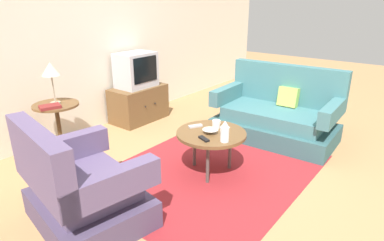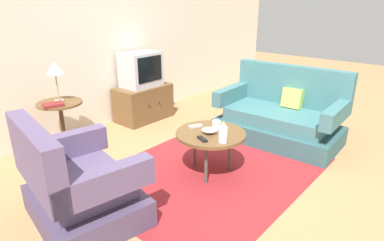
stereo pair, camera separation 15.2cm
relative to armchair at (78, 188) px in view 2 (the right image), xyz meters
name	(u,v)px [view 2 (the right image)]	position (x,y,z in m)	size (l,w,h in m)	color
ground_plane	(216,172)	(1.43, -0.39, -0.32)	(16.00, 16.00, 0.00)	#AD7F51
back_wall	(88,33)	(1.43, 1.85, 1.03)	(9.00, 0.12, 2.70)	beige
area_rug	(210,172)	(1.39, -0.34, -0.32)	(2.45, 1.91, 0.00)	maroon
armchair	(78,188)	(0.00, 0.00, 0.00)	(0.96, 1.11, 0.93)	#4B3E5C
couch	(280,117)	(2.74, -0.48, -0.01)	(0.92, 1.61, 0.96)	#325C60
coffee_table	(211,136)	(1.39, -0.34, 0.12)	(0.74, 0.74, 0.47)	brown
side_table	(61,116)	(0.65, 1.40, 0.14)	(0.53, 0.53, 0.63)	brown
tv_stand	(144,103)	(2.06, 1.50, -0.05)	(0.85, 0.51, 0.53)	brown
television	(141,69)	(2.06, 1.52, 0.48)	(0.57, 0.41, 0.52)	#B7B7BC
table_lamp	(55,69)	(0.66, 1.41, 0.71)	(0.21, 0.21, 0.49)	#9E937A
vase	(223,132)	(1.27, -0.58, 0.26)	(0.09, 0.09, 0.22)	white
mug	(216,124)	(1.53, -0.30, 0.20)	(0.13, 0.09, 0.08)	white
bowl	(210,132)	(1.35, -0.35, 0.18)	(0.17, 0.17, 0.04)	silver
tv_remote_dark	(202,139)	(1.18, -0.39, 0.17)	(0.10, 0.15, 0.02)	black
tv_remote_silver	(195,126)	(1.40, -0.11, 0.17)	(0.16, 0.12, 0.02)	#B2B2B7
book	(53,105)	(0.52, 1.30, 0.33)	(0.26, 0.22, 0.03)	maroon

